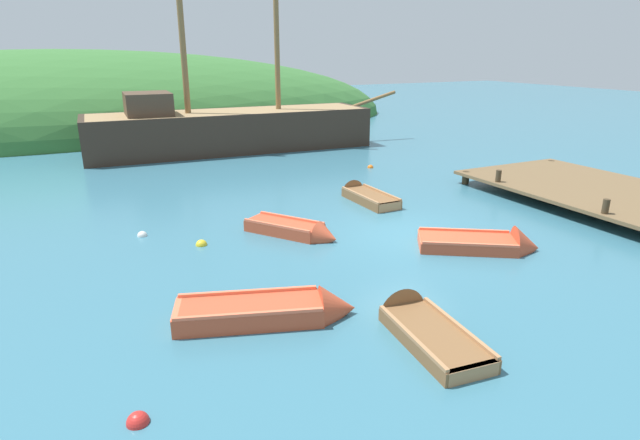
{
  "coord_description": "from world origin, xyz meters",
  "views": [
    {
      "loc": [
        -8.67,
        -11.7,
        5.23
      ],
      "look_at": [
        -2.08,
        1.63,
        0.3
      ],
      "focal_mm": 28.91,
      "sensor_mm": 36.0,
      "label": 1
    }
  ],
  "objects": [
    {
      "name": "buoy_red",
      "position": [
        -8.31,
        -4.9,
        0.0
      ],
      "size": [
        0.34,
        0.34,
        0.34
      ],
      "primitive_type": "sphere",
      "color": "red",
      "rests_on": "ground"
    },
    {
      "name": "dock",
      "position": [
        8.2,
        0.0,
        0.42
      ],
      "size": [
        5.61,
        8.79,
        1.56
      ],
      "color": "brown",
      "rests_on": "ground"
    },
    {
      "name": "shore_hill",
      "position": [
        -8.63,
        29.28,
        0.0
      ],
      "size": [
        50.56,
        21.22,
        10.56
      ],
      "primitive_type": "ellipsoid",
      "color": "#387033",
      "rests_on": "ground"
    },
    {
      "name": "rowboat_near_dock",
      "position": [
        -2.95,
        1.45,
        0.11
      ],
      "size": [
        2.4,
        2.91,
        0.88
      ],
      "rotation": [
        0.0,
        0.0,
        5.32
      ],
      "color": "#C64C2D",
      "rests_on": "ground"
    },
    {
      "name": "ground_plane",
      "position": [
        0.0,
        0.0,
        0.0
      ],
      "size": [
        120.0,
        120.0,
        0.0
      ],
      "primitive_type": "plane",
      "color": "teal"
    },
    {
      "name": "buoy_yellow",
      "position": [
        -5.67,
        1.91,
        0.0
      ],
      "size": [
        0.32,
        0.32,
        0.32
      ],
      "primitive_type": "sphere",
      "color": "yellow",
      "rests_on": "ground"
    },
    {
      "name": "buoy_white",
      "position": [
        -7.06,
        3.43,
        0.0
      ],
      "size": [
        0.29,
        0.29,
        0.29
      ],
      "primitive_type": "sphere",
      "color": "white",
      "rests_on": "ground"
    },
    {
      "name": "buoy_orange",
      "position": [
        3.86,
        8.34,
        0.0
      ],
      "size": [
        0.28,
        0.28,
        0.28
      ],
      "primitive_type": "sphere",
      "color": "orange",
      "rests_on": "ground"
    },
    {
      "name": "rowboat_outer_right",
      "position": [
        1.36,
        -1.9,
        0.09
      ],
      "size": [
        3.36,
        2.75,
        1.18
      ],
      "rotation": [
        0.0,
        0.0,
        5.71
      ],
      "color": "#C64C2D",
      "rests_on": "ground"
    },
    {
      "name": "rowboat_center",
      "position": [
        -3.0,
        -4.59,
        0.08
      ],
      "size": [
        1.37,
        3.11,
        1.05
      ],
      "rotation": [
        0.0,
        0.0,
        1.47
      ],
      "color": "brown",
      "rests_on": "ground"
    },
    {
      "name": "sailing_ship",
      "position": [
        -0.71,
        15.49,
        0.82
      ],
      "size": [
        17.73,
        4.43,
        12.42
      ],
      "rotation": [
        0.0,
        0.0,
        -0.05
      ],
      "color": "#38281E",
      "rests_on": "ground"
    },
    {
      "name": "rowboat_portside",
      "position": [
        0.82,
        3.92,
        0.1
      ],
      "size": [
        1.04,
        3.12,
        0.95
      ],
      "rotation": [
        0.0,
        0.0,
        1.59
      ],
      "color": "brown",
      "rests_on": "ground"
    },
    {
      "name": "rowboat_far",
      "position": [
        -5.34,
        -2.92,
        0.14
      ],
      "size": [
        3.79,
        2.13,
        1.01
      ],
      "rotation": [
        0.0,
        0.0,
        5.97
      ],
      "color": "#C64C2D",
      "rests_on": "ground"
    }
  ]
}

